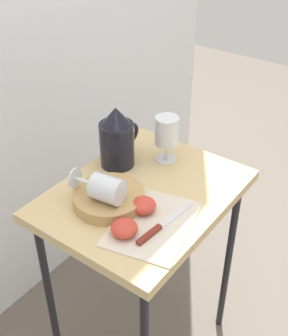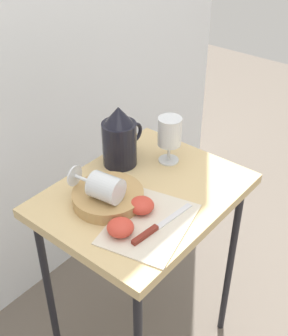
{
  "view_description": "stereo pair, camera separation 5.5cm",
  "coord_description": "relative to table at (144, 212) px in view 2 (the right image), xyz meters",
  "views": [
    {
      "loc": [
        -0.82,
        -0.6,
        1.51
      ],
      "look_at": [
        0.0,
        0.0,
        0.81
      ],
      "focal_mm": 47.6,
      "sensor_mm": 36.0,
      "label": 1
    },
    {
      "loc": [
        -0.78,
        -0.64,
        1.51
      ],
      "look_at": [
        0.0,
        0.0,
        0.81
      ],
      "focal_mm": 47.6,
      "sensor_mm": 36.0,
      "label": 2
    }
  ],
  "objects": [
    {
      "name": "linen_napkin",
      "position": [
        -0.1,
        -0.1,
        0.08
      ],
      "size": [
        0.3,
        0.25,
        0.0
      ],
      "primitive_type": "cube",
      "rotation": [
        0.0,
        0.0,
        0.23
      ],
      "color": "beige",
      "rests_on": "table"
    },
    {
      "name": "basket_tray",
      "position": [
        -0.1,
        0.05,
        0.1
      ],
      "size": [
        0.2,
        0.2,
        0.03
      ],
      "primitive_type": "cylinder",
      "color": "tan",
      "rests_on": "table"
    },
    {
      "name": "curtain_drape",
      "position": [
        0.0,
        0.56,
        0.47
      ],
      "size": [
        2.4,
        0.03,
        2.24
      ],
      "primitive_type": "cube",
      "color": "white",
      "rests_on": "ground_plane"
    },
    {
      "name": "pitcher",
      "position": [
        0.06,
        0.15,
        0.16
      ],
      "size": [
        0.16,
        0.11,
        0.2
      ],
      "color": "black",
      "rests_on": "table"
    },
    {
      "name": "wine_glass_tipped_near",
      "position": [
        -0.13,
        0.03,
        0.15
      ],
      "size": [
        0.09,
        0.16,
        0.07
      ],
      "color": "silver",
      "rests_on": "basket_tray"
    },
    {
      "name": "table",
      "position": [
        0.0,
        0.0,
        0.0
      ],
      "size": [
        0.58,
        0.45,
        0.73
      ],
      "color": "tan",
      "rests_on": "ground_plane"
    },
    {
      "name": "apple_half_right",
      "position": [
        -0.08,
        -0.05,
        0.1
      ],
      "size": [
        0.07,
        0.07,
        0.04
      ],
      "primitive_type": "ellipsoid",
      "color": "#CC3D2D",
      "rests_on": "linen_napkin"
    },
    {
      "name": "wine_glass_upright",
      "position": [
        0.17,
        0.04,
        0.18
      ],
      "size": [
        0.07,
        0.07,
        0.15
      ],
      "color": "silver",
      "rests_on": "table"
    },
    {
      "name": "knife",
      "position": [
        -0.11,
        -0.13,
        0.09
      ],
      "size": [
        0.22,
        0.04,
        0.01
      ],
      "color": "silver",
      "rests_on": "linen_napkin"
    },
    {
      "name": "apple_half_left",
      "position": [
        -0.18,
        -0.07,
        0.1
      ],
      "size": [
        0.07,
        0.07,
        0.04
      ],
      "primitive_type": "ellipsoid",
      "color": "#CC3D2D",
      "rests_on": "linen_napkin"
    }
  ]
}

